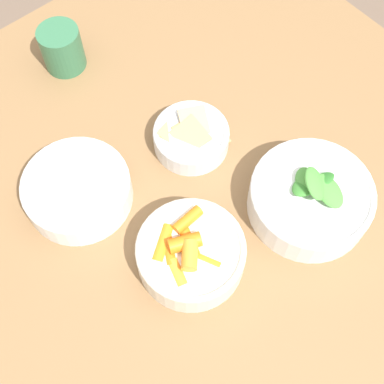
{
  "coord_description": "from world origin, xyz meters",
  "views": [
    {
      "loc": [
        -0.29,
        0.25,
        1.52
      ],
      "look_at": [
        0.0,
        0.01,
        0.79
      ],
      "focal_mm": 50.0,
      "sensor_mm": 36.0,
      "label": 1
    }
  ],
  "objects_px": {
    "bowl_beans_hotdog": "(78,190)",
    "bowl_greens": "(311,197)",
    "bowl_carrots": "(190,253)",
    "cup": "(62,48)",
    "bowl_cookies": "(191,136)"
  },
  "relations": [
    {
      "from": "bowl_beans_hotdog",
      "to": "bowl_greens",
      "type": "bearing_deg",
      "value": -133.0
    },
    {
      "from": "bowl_carrots",
      "to": "bowl_greens",
      "type": "relative_size",
      "value": 0.84
    },
    {
      "from": "bowl_greens",
      "to": "cup",
      "type": "xyz_separation_m",
      "value": [
        0.49,
        0.13,
        0.01
      ]
    },
    {
      "from": "bowl_carrots",
      "to": "cup",
      "type": "distance_m",
      "value": 0.45
    },
    {
      "from": "bowl_carrots",
      "to": "bowl_greens",
      "type": "xyz_separation_m",
      "value": [
        -0.05,
        -0.2,
        0.0
      ]
    },
    {
      "from": "bowl_greens",
      "to": "bowl_beans_hotdog",
      "type": "relative_size",
      "value": 1.13
    },
    {
      "from": "bowl_carrots",
      "to": "bowl_greens",
      "type": "bearing_deg",
      "value": -104.28
    },
    {
      "from": "bowl_carrots",
      "to": "bowl_greens",
      "type": "height_order",
      "value": "bowl_greens"
    },
    {
      "from": "cup",
      "to": "bowl_carrots",
      "type": "bearing_deg",
      "value": 170.4
    },
    {
      "from": "bowl_beans_hotdog",
      "to": "bowl_cookies",
      "type": "bearing_deg",
      "value": -100.67
    },
    {
      "from": "bowl_cookies",
      "to": "cup",
      "type": "relative_size",
      "value": 1.56
    },
    {
      "from": "bowl_greens",
      "to": "bowl_cookies",
      "type": "height_order",
      "value": "bowl_greens"
    },
    {
      "from": "bowl_carrots",
      "to": "bowl_cookies",
      "type": "distance_m",
      "value": 0.21
    },
    {
      "from": "bowl_beans_hotdog",
      "to": "cup",
      "type": "relative_size",
      "value": 2.1
    },
    {
      "from": "bowl_carrots",
      "to": "bowl_greens",
      "type": "distance_m",
      "value": 0.21
    }
  ]
}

